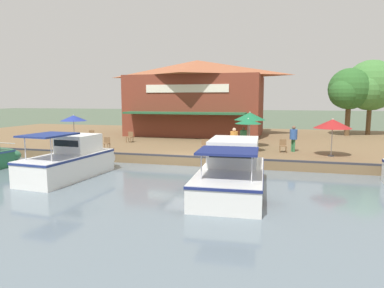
% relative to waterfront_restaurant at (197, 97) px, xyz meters
% --- Properties ---
extents(ground_plane, '(220.00, 220.00, 0.00)m').
position_rel_waterfront_restaurant_xyz_m(ground_plane, '(13.76, 2.90, -4.31)').
color(ground_plane, '#4C5B47').
extents(quay_deck, '(22.00, 56.00, 0.60)m').
position_rel_waterfront_restaurant_xyz_m(quay_deck, '(2.76, 2.90, -4.01)').
color(quay_deck, brown).
rests_on(quay_deck, ground).
extents(quay_edge_fender, '(0.20, 50.40, 0.10)m').
position_rel_waterfront_restaurant_xyz_m(quay_edge_fender, '(13.66, 2.90, -3.66)').
color(quay_edge_fender, '#2D2D33').
rests_on(quay_edge_fender, quay_deck).
extents(waterfront_restaurant, '(9.86, 13.28, 7.30)m').
position_rel_waterfront_restaurant_xyz_m(waterfront_restaurant, '(0.00, 0.00, 0.00)').
color(waterfront_restaurant, brown).
rests_on(waterfront_restaurant, quay_deck).
extents(patio_umbrella_mid_patio_left, '(2.04, 2.04, 2.29)m').
position_rel_waterfront_restaurant_xyz_m(patio_umbrella_mid_patio_left, '(9.86, -7.52, -1.68)').
color(patio_umbrella_mid_patio_left, '#B7B7B7').
rests_on(patio_umbrella_mid_patio_left, quay_deck).
extents(patio_umbrella_by_entrance, '(2.26, 2.26, 2.33)m').
position_rel_waterfront_restaurant_xyz_m(patio_umbrella_by_entrance, '(11.05, 11.28, -1.69)').
color(patio_umbrella_by_entrance, '#B7B7B7').
rests_on(patio_umbrella_by_entrance, quay_deck).
extents(patio_umbrella_far_corner, '(2.29, 2.29, 2.59)m').
position_rel_waterfront_restaurant_xyz_m(patio_umbrella_far_corner, '(8.00, 5.99, -1.44)').
color(patio_umbrella_far_corner, '#B7B7B7').
rests_on(patio_umbrella_far_corner, quay_deck).
extents(patio_umbrella_mid_patio_right, '(1.76, 1.76, 2.27)m').
position_rel_waterfront_restaurant_xyz_m(patio_umbrella_mid_patio_right, '(10.68, 6.12, -1.65)').
color(patio_umbrella_mid_patio_right, '#B7B7B7').
rests_on(patio_umbrella_mid_patio_right, quay_deck).
extents(cafe_chair_beside_entrance, '(0.52, 0.52, 0.85)m').
position_rel_waterfront_restaurant_xyz_m(cafe_chair_beside_entrance, '(11.33, 3.34, -3.23)').
color(cafe_chair_beside_entrance, brown).
rests_on(cafe_chair_beside_entrance, quay_deck).
extents(cafe_chair_under_first_umbrella, '(0.48, 0.48, 0.85)m').
position_rel_waterfront_restaurant_xyz_m(cafe_chair_under_first_umbrella, '(7.80, -3.72, -3.23)').
color(cafe_chair_under_first_umbrella, brown).
rests_on(cafe_chair_under_first_umbrella, quay_deck).
extents(cafe_chair_mid_patio, '(0.49, 0.49, 0.85)m').
position_rel_waterfront_restaurant_xyz_m(cafe_chair_mid_patio, '(11.95, -3.59, -3.23)').
color(cafe_chair_mid_patio, brown).
rests_on(cafe_chair_mid_patio, quay_deck).
extents(cafe_chair_back_row_seat, '(0.47, 0.47, 0.85)m').
position_rel_waterfront_restaurant_xyz_m(cafe_chair_back_row_seat, '(10.16, 8.40, -3.23)').
color(cafe_chair_back_row_seat, brown).
rests_on(cafe_chair_back_row_seat, quay_deck).
extents(cafe_chair_facing_river, '(0.47, 0.47, 0.85)m').
position_rel_waterfront_restaurant_xyz_m(cafe_chair_facing_river, '(10.87, 5.02, -3.23)').
color(cafe_chair_facing_river, brown).
rests_on(cafe_chair_facing_river, quay_deck).
extents(cafe_chair_far_corner_seat, '(0.54, 0.54, 0.85)m').
position_rel_waterfront_restaurant_xyz_m(cafe_chair_far_corner_seat, '(7.48, -7.46, -3.23)').
color(cafe_chair_far_corner_seat, brown).
rests_on(cafe_chair_far_corner_seat, quay_deck).
extents(person_at_quay_edge, '(0.49, 0.49, 1.74)m').
position_rel_waterfront_restaurant_xyz_m(person_at_quay_edge, '(9.75, 9.06, -2.61)').
color(person_at_quay_edge, '#337547').
rests_on(person_at_quay_edge, quay_deck).
extents(person_mid_patio, '(0.46, 0.46, 1.63)m').
position_rel_waterfront_restaurant_xyz_m(person_mid_patio, '(10.25, 5.78, -2.69)').
color(person_mid_patio, '#B23338').
rests_on(person_mid_patio, quay_deck).
extents(person_near_entrance, '(0.49, 0.49, 1.72)m').
position_rel_waterfront_restaurant_xyz_m(person_near_entrance, '(12.09, 5.40, -2.62)').
color(person_near_entrance, '#4C4C56').
rests_on(person_near_entrance, quay_deck).
extents(motorboat_outer_channel, '(7.77, 3.03, 2.22)m').
position_rel_waterfront_restaurant_xyz_m(motorboat_outer_channel, '(18.13, 6.19, -3.42)').
color(motorboat_outer_channel, silver).
rests_on(motorboat_outer_channel, river_water).
extents(motorboat_distant_upstream, '(6.36, 2.62, 2.39)m').
position_rel_waterfront_restaurant_xyz_m(motorboat_distant_upstream, '(17.76, -2.23, -3.41)').
color(motorboat_distant_upstream, white).
rests_on(motorboat_distant_upstream, river_water).
extents(mooring_post, '(0.22, 0.22, 0.99)m').
position_rel_waterfront_restaurant_xyz_m(mooring_post, '(13.41, -4.84, -3.20)').
color(mooring_post, '#473323').
rests_on(mooring_post, quay_deck).
extents(tree_upstream_bank, '(5.13, 4.89, 7.27)m').
position_rel_waterfront_restaurant_xyz_m(tree_upstream_bank, '(-3.34, 16.37, 0.99)').
color(tree_upstream_bank, brown).
rests_on(tree_upstream_bank, quay_deck).
extents(tree_downstream_bank, '(4.11, 3.92, 6.43)m').
position_rel_waterfront_restaurant_xyz_m(tree_downstream_bank, '(-2.07, 14.26, 0.64)').
color(tree_downstream_bank, brown).
rests_on(tree_downstream_bank, quay_deck).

